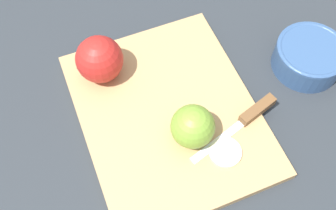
% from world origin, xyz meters
% --- Properties ---
extents(ground_plane, '(4.00, 4.00, 0.00)m').
position_xyz_m(ground_plane, '(0.00, 0.00, 0.00)').
color(ground_plane, '#282D33').
extents(cutting_board, '(0.36, 0.30, 0.02)m').
position_xyz_m(cutting_board, '(0.00, 0.00, 0.01)').
color(cutting_board, tan).
rests_on(cutting_board, ground_plane).
extents(apple_half_left, '(0.08, 0.08, 0.08)m').
position_xyz_m(apple_half_left, '(-0.12, -0.06, 0.06)').
color(apple_half_left, red).
rests_on(apple_half_left, cutting_board).
extents(apple_half_right, '(0.07, 0.07, 0.07)m').
position_xyz_m(apple_half_right, '(0.06, 0.01, 0.05)').
color(apple_half_right, olive).
rests_on(apple_half_right, cutting_board).
extents(knife, '(0.05, 0.17, 0.02)m').
position_xyz_m(knife, '(0.07, 0.11, 0.02)').
color(knife, silver).
rests_on(knife, cutting_board).
extents(apple_slice, '(0.05, 0.05, 0.00)m').
position_xyz_m(apple_slice, '(0.10, 0.04, 0.02)').
color(apple_slice, beige).
rests_on(apple_slice, cutting_board).
extents(bowl, '(0.12, 0.12, 0.05)m').
position_xyz_m(bowl, '(0.02, 0.26, 0.03)').
color(bowl, '#33517F').
rests_on(bowl, ground_plane).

